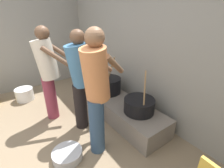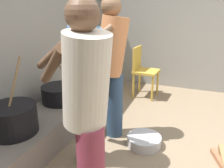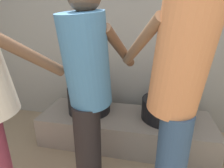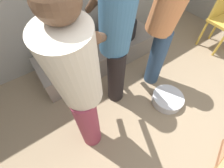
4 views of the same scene
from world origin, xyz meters
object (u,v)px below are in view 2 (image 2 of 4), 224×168
object	(u,v)px
chair_yellow	(143,69)
cooking_pot_main	(60,94)
cook_in_orange_shirt	(112,61)
cooking_pot_secondary	(13,119)
cook_in_blue_shirt	(83,79)
cook_in_cream_shirt	(87,105)
metal_mixing_bowl	(144,141)

from	to	relation	value
chair_yellow	cooking_pot_main	bearing A→B (deg)	150.98
cook_in_orange_shirt	chair_yellow	bearing A→B (deg)	-1.54
cooking_pot_secondary	cook_in_orange_shirt	xyz separation A→B (m)	(0.81, -0.74, 0.47)
chair_yellow	cooking_pot_secondary	bearing A→B (deg)	160.84
cook_in_orange_shirt	cook_in_blue_shirt	bearing A→B (deg)	173.85
cook_in_blue_shirt	cooking_pot_secondary	bearing A→B (deg)	109.54
cook_in_orange_shirt	cook_in_blue_shirt	size ratio (longest dim) A/B	1.05
cook_in_orange_shirt	cook_in_blue_shirt	xyz separation A→B (m)	(-0.57, 0.06, -0.05)
cook_in_cream_shirt	metal_mixing_bowl	xyz separation A→B (m)	(1.02, -0.19, -0.85)
cooking_pot_main	cook_in_cream_shirt	size ratio (longest dim) A/B	0.42
cooking_pot_secondary	cook_in_blue_shirt	size ratio (longest dim) A/B	0.47
cooking_pot_main	cook_in_orange_shirt	distance (m)	0.90
cook_in_cream_shirt	chair_yellow	world-z (taller)	cook_in_cream_shirt
cook_in_orange_shirt	cook_in_cream_shirt	size ratio (longest dim) A/B	1.03
cook_in_cream_shirt	metal_mixing_bowl	bearing A→B (deg)	-10.25
cooking_pot_secondary	chair_yellow	size ratio (longest dim) A/B	0.85
chair_yellow	metal_mixing_bowl	xyz separation A→B (m)	(-1.51, -0.40, -0.44)
cooking_pot_secondary	metal_mixing_bowl	world-z (taller)	cooking_pot_secondary
cooking_pot_main	cook_in_cream_shirt	world-z (taller)	cook_in_cream_shirt
cooking_pot_secondary	chair_yellow	bearing A→B (deg)	-19.16
cooking_pot_secondary	cook_in_blue_shirt	distance (m)	0.83
cook_in_blue_shirt	cook_in_cream_shirt	bearing A→B (deg)	-149.81
chair_yellow	cook_in_cream_shirt	bearing A→B (deg)	-175.21
cook_in_cream_shirt	chair_yellow	distance (m)	2.57
cook_in_orange_shirt	cook_in_cream_shirt	world-z (taller)	cook_in_orange_shirt
cooking_pot_secondary	metal_mixing_bowl	size ratio (longest dim) A/B	1.89
cooking_pot_secondary	cook_in_cream_shirt	distance (m)	1.12
cook_in_blue_shirt	chair_yellow	world-z (taller)	cook_in_blue_shirt
cooking_pot_main	cooking_pot_secondary	bearing A→B (deg)	-179.89
cook_in_orange_shirt	cook_in_blue_shirt	world-z (taller)	cook_in_orange_shirt
cooking_pot_main	cook_in_orange_shirt	xyz separation A→B (m)	(-0.02, -0.74, 0.50)
chair_yellow	cook_in_blue_shirt	bearing A→B (deg)	177.13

